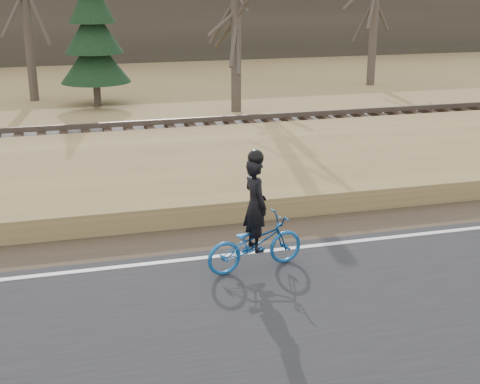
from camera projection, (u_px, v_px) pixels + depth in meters
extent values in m
cube|color=#473A2B|center=(460.00, 212.00, 13.86)|extent=(120.00, 1.60, 0.04)
cube|color=#99844E|center=(393.00, 165.00, 16.55)|extent=(120.00, 5.00, 0.44)
cube|color=slate|center=(333.00, 132.00, 20.03)|extent=(120.00, 3.00, 0.45)
cube|color=black|center=(333.00, 122.00, 19.94)|extent=(120.00, 2.40, 0.14)
cube|color=brown|center=(343.00, 122.00, 19.24)|extent=(120.00, 0.07, 0.15)
cube|color=brown|center=(324.00, 113.00, 20.56)|extent=(120.00, 0.07, 0.15)
cube|color=#383328|center=(189.00, 6.00, 39.36)|extent=(120.00, 4.00, 6.00)
imported|color=#155397|center=(255.00, 243.00, 10.96)|extent=(1.78, 0.89, 0.90)
imported|color=black|center=(255.00, 205.00, 10.76)|extent=(0.46, 0.62, 1.53)
sphere|color=black|center=(256.00, 158.00, 10.51)|extent=(0.26, 0.26, 0.26)
cylinder|color=#494035|center=(236.00, 20.00, 23.26)|extent=(0.36, 0.36, 6.46)
cylinder|color=#494035|center=(375.00, 1.00, 28.97)|extent=(0.36, 0.36, 7.25)
cylinder|color=#494035|center=(97.00, 90.00, 25.15)|extent=(0.28, 0.28, 1.18)
cone|color=black|center=(95.00, 59.00, 24.80)|extent=(2.60, 2.60, 1.72)
cone|color=black|center=(93.00, 29.00, 24.46)|extent=(2.15, 2.15, 1.72)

